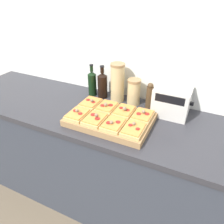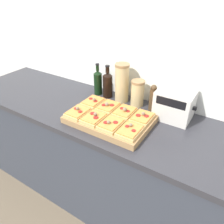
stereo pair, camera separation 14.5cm
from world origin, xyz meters
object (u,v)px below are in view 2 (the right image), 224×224
toaster_oven (175,104)px  pepper_mill (153,98)px  wine_bottle (108,84)px  grain_jar_tall (122,83)px  grain_jar_short (137,93)px  olive_oil_bottle (98,82)px  cutting_board (110,119)px

toaster_oven → pepper_mill: bearing=172.3°
toaster_oven → wine_bottle: bearing=177.7°
grain_jar_tall → toaster_oven: size_ratio=1.14×
wine_bottle → pepper_mill: 0.39m
grain_jar_short → olive_oil_bottle: bearing=180.0°
wine_bottle → grain_jar_short: (0.26, -0.00, -0.01)m
wine_bottle → toaster_oven: bearing=-2.3°
cutting_board → grain_jar_short: grain_jar_short is taller
cutting_board → olive_oil_bottle: (-0.31, 0.30, 0.09)m
cutting_board → olive_oil_bottle: size_ratio=2.10×
cutting_board → toaster_oven: 0.45m
olive_oil_bottle → wine_bottle: (0.09, 0.00, 0.00)m
grain_jar_tall → grain_jar_short: bearing=0.0°
cutting_board → toaster_oven: bearing=40.0°
grain_jar_short → pepper_mill: grain_jar_short is taller
grain_jar_tall → toaster_oven: (0.42, -0.02, -0.05)m
olive_oil_bottle → cutting_board: bearing=-44.8°
grain_jar_short → toaster_oven: (0.29, -0.02, 0.00)m
pepper_mill → toaster_oven: size_ratio=0.74×
wine_bottle → grain_jar_tall: 0.14m
cutting_board → grain_jar_short: (0.05, 0.30, 0.08)m
olive_oil_bottle → grain_jar_tall: bearing=0.0°
cutting_board → grain_jar_tall: bearing=105.5°
cutting_board → olive_oil_bottle: 0.44m
toaster_oven → grain_jar_short: bearing=175.5°
grain_jar_tall → grain_jar_short: size_ratio=1.50×
pepper_mill → olive_oil_bottle: bearing=180.0°
cutting_board → toaster_oven: (0.34, 0.28, 0.08)m
toaster_oven → grain_jar_tall: bearing=176.9°
wine_bottle → toaster_oven: wine_bottle is taller
olive_oil_bottle → wine_bottle: size_ratio=0.99×
grain_jar_tall → pepper_mill: grain_jar_tall is taller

